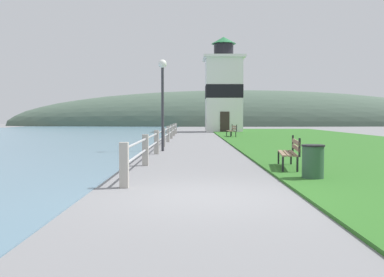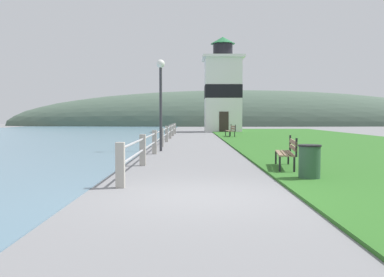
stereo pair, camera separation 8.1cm
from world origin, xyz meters
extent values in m
plane|color=slate|center=(0.00, 0.00, 0.00)|extent=(160.00, 160.00, 0.00)
cube|color=#2D6623|center=(7.78, 17.41, 0.03)|extent=(12.00, 52.23, 0.06)
cube|color=#A8A399|center=(-1.68, 1.00, 0.48)|extent=(0.18, 0.18, 0.96)
cube|color=#A8A399|center=(-1.68, 5.09, 0.48)|extent=(0.18, 0.18, 0.96)
cube|color=#A8A399|center=(-1.68, 9.17, 0.48)|extent=(0.18, 0.18, 0.96)
cube|color=#A8A399|center=(-1.68, 13.26, 0.48)|extent=(0.18, 0.18, 0.96)
cube|color=#A8A399|center=(-1.68, 17.34, 0.48)|extent=(0.18, 0.18, 0.96)
cube|color=#A8A399|center=(-1.68, 21.43, 0.48)|extent=(0.18, 0.18, 0.96)
cube|color=#A8A399|center=(-1.68, 25.51, 0.48)|extent=(0.18, 0.18, 0.96)
cube|color=#A8A399|center=(-1.68, 29.60, 0.48)|extent=(0.18, 0.18, 0.96)
cylinder|color=#B2B2B7|center=(-1.68, 15.30, 0.81)|extent=(0.06, 28.60, 0.06)
cylinder|color=#B2B2B7|center=(-1.68, 15.30, 0.48)|extent=(0.06, 28.60, 0.06)
cube|color=#846B51|center=(2.27, 4.07, 0.47)|extent=(0.37, 1.85, 0.04)
cube|color=#846B51|center=(2.42, 4.05, 0.47)|extent=(0.37, 1.85, 0.04)
cube|color=#846B51|center=(2.56, 4.03, 0.47)|extent=(0.37, 1.85, 0.04)
cube|color=#846B51|center=(2.65, 4.02, 0.79)|extent=(0.31, 1.84, 0.11)
cube|color=#846B51|center=(2.65, 4.02, 0.63)|extent=(0.31, 1.84, 0.11)
cube|color=black|center=(2.11, 3.18, 0.23)|extent=(0.06, 0.06, 0.45)
cube|color=black|center=(2.36, 4.97, 0.23)|extent=(0.06, 0.06, 0.45)
cube|color=black|center=(2.48, 3.13, 0.23)|extent=(0.06, 0.06, 0.45)
cube|color=black|center=(2.73, 4.92, 0.23)|extent=(0.06, 0.06, 0.45)
cube|color=black|center=(2.53, 3.12, 0.70)|extent=(0.06, 0.06, 0.49)
cube|color=black|center=(2.77, 4.91, 0.70)|extent=(0.06, 0.06, 0.49)
cube|color=#846B51|center=(2.45, 23.28, 0.47)|extent=(0.26, 1.88, 0.04)
cube|color=#846B51|center=(2.60, 23.30, 0.47)|extent=(0.26, 1.88, 0.04)
cube|color=#846B51|center=(2.74, 23.31, 0.47)|extent=(0.26, 1.88, 0.04)
cube|color=#846B51|center=(2.83, 23.31, 0.79)|extent=(0.20, 1.87, 0.11)
cube|color=#846B51|center=(2.83, 23.31, 0.63)|extent=(0.20, 1.87, 0.11)
cube|color=black|center=(2.48, 22.37, 0.23)|extent=(0.05, 0.05, 0.45)
cube|color=black|center=(2.34, 24.19, 0.23)|extent=(0.05, 0.05, 0.45)
cube|color=black|center=(2.85, 22.40, 0.23)|extent=(0.05, 0.05, 0.45)
cube|color=black|center=(2.71, 24.22, 0.23)|extent=(0.05, 0.05, 0.45)
cube|color=black|center=(2.90, 22.40, 0.70)|extent=(0.05, 0.05, 0.49)
cube|color=black|center=(2.76, 24.22, 0.70)|extent=(0.05, 0.05, 0.49)
cube|color=white|center=(2.89, 35.01, 3.62)|extent=(3.54, 3.54, 7.24)
cube|color=black|center=(2.89, 35.01, 3.98)|extent=(3.58, 3.58, 1.30)
cube|color=white|center=(2.89, 35.01, 7.36)|extent=(4.07, 4.07, 0.25)
cylinder|color=black|center=(2.89, 35.01, 8.12)|extent=(1.95, 1.95, 1.27)
cone|color=#23703D|center=(2.89, 35.01, 9.10)|extent=(2.44, 2.44, 0.70)
cube|color=#332823|center=(2.89, 33.22, 1.00)|extent=(0.90, 0.06, 2.00)
cylinder|color=#2D5138|center=(2.57, 2.03, 0.40)|extent=(0.50, 0.50, 0.80)
cylinder|color=black|center=(2.57, 2.03, 0.82)|extent=(0.54, 0.54, 0.04)
cylinder|color=#333338|center=(-1.53, 10.64, 1.80)|extent=(0.12, 0.12, 3.60)
sphere|color=white|center=(-1.53, 10.64, 3.78)|extent=(0.36, 0.36, 0.36)
ellipsoid|color=#475B4C|center=(8.00, 64.82, 0.00)|extent=(80.00, 16.00, 12.00)
camera|label=1|loc=(-0.26, -7.91, 1.49)|focal=40.00mm
camera|label=2|loc=(-0.18, -7.91, 1.49)|focal=40.00mm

